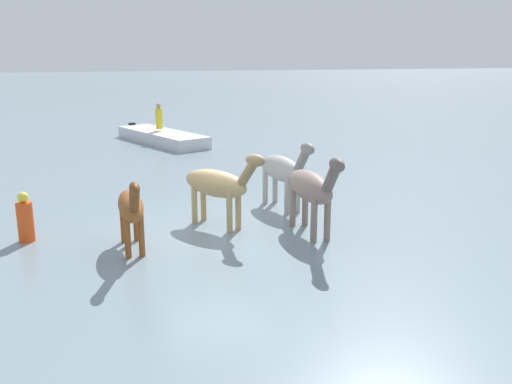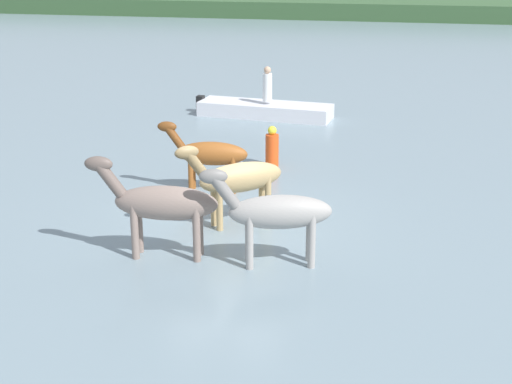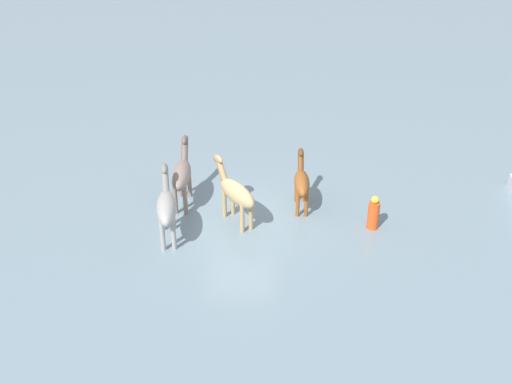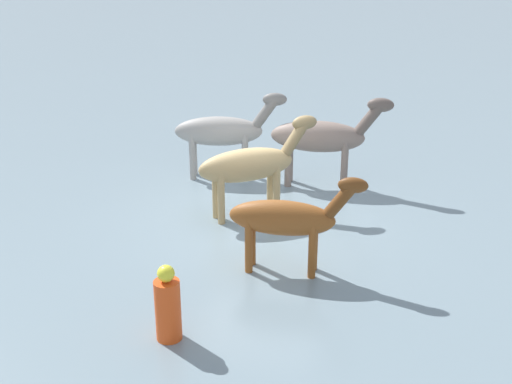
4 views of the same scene
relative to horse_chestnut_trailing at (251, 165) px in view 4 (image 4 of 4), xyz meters
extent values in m
plane|color=gray|center=(-0.20, 0.09, -1.06)|extent=(206.87, 206.87, 0.00)
ellipsoid|color=tan|center=(0.07, 0.05, 0.01)|extent=(1.89, 1.62, 0.65)
cylinder|color=tan|center=(-0.30, -0.42, -0.53)|extent=(0.14, 0.14, 1.07)
cylinder|color=tan|center=(-0.49, -0.17, -0.53)|extent=(0.14, 0.14, 1.07)
cylinder|color=tan|center=(0.63, 0.28, -0.53)|extent=(0.14, 0.14, 1.07)
cylinder|color=tan|center=(0.44, 0.53, -0.53)|extent=(0.14, 0.14, 1.07)
cylinder|color=olive|center=(-0.75, -0.56, 0.43)|extent=(0.61, 0.54, 0.71)
ellipsoid|color=olive|center=(-0.92, -0.69, 0.72)|extent=(0.56, 0.50, 0.29)
ellipsoid|color=brown|center=(-1.09, 2.09, -0.10)|extent=(1.78, 0.64, 0.59)
cylinder|color=brown|center=(-1.60, 1.91, -0.58)|extent=(0.13, 0.13, 0.96)
cylinder|color=brown|center=(-1.62, 2.19, -0.58)|extent=(0.13, 0.13, 0.96)
cylinder|color=brown|center=(-0.55, 1.98, -0.58)|extent=(0.13, 0.13, 0.96)
cylinder|color=brown|center=(-0.57, 2.26, -0.58)|extent=(0.13, 0.13, 0.96)
cylinder|color=brown|center=(-2.01, 2.02, 0.28)|extent=(0.55, 0.24, 0.64)
ellipsoid|color=brown|center=(-2.19, 2.01, 0.54)|extent=(0.49, 0.24, 0.26)
ellipsoid|color=#9E9993|center=(1.27, -1.94, 0.03)|extent=(2.06, 1.05, 0.67)
cylinder|color=#9E9993|center=(0.73, -2.24, -0.52)|extent=(0.15, 0.15, 1.09)
cylinder|color=#9E9993|center=(0.65, -1.93, -0.52)|extent=(0.15, 0.15, 1.09)
cylinder|color=#9E9993|center=(1.88, -1.95, -0.52)|extent=(0.15, 0.15, 1.09)
cylinder|color=#9E9993|center=(1.80, -1.63, -0.52)|extent=(0.15, 0.15, 1.09)
cylinder|color=slate|center=(0.25, -2.19, 0.46)|extent=(0.64, 0.37, 0.73)
ellipsoid|color=slate|center=(0.05, -2.25, 0.76)|extent=(0.58, 0.36, 0.29)
ellipsoid|color=gray|center=(-0.98, -1.97, 0.07)|extent=(2.09, 0.79, 0.69)
cylinder|color=gray|center=(-1.57, -2.20, -0.50)|extent=(0.15, 0.15, 1.13)
cylinder|color=gray|center=(-1.60, -1.87, -0.50)|extent=(0.15, 0.15, 1.13)
cylinder|color=gray|center=(-0.35, -2.08, -0.50)|extent=(0.15, 0.15, 1.13)
cylinder|color=gray|center=(-0.38, -1.75, -0.50)|extent=(0.15, 0.15, 1.13)
cylinder|color=#63544C|center=(-2.06, -2.07, 0.51)|extent=(0.64, 0.29, 0.75)
ellipsoid|color=#63544C|center=(-2.27, -2.09, 0.82)|extent=(0.58, 0.29, 0.30)
cylinder|color=#E54C19|center=(0.00, 4.39, -0.61)|extent=(0.36, 0.36, 0.90)
sphere|color=yellow|center=(0.00, 4.39, -0.04)|extent=(0.24, 0.24, 0.24)
camera|label=1|loc=(-12.83, 2.21, 3.13)|focal=39.20mm
camera|label=2|loc=(3.42, -15.27, 5.11)|focal=53.41mm
camera|label=3|loc=(14.89, 2.07, 7.70)|focal=37.21mm
camera|label=4|loc=(-3.12, 11.56, 4.24)|focal=45.95mm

